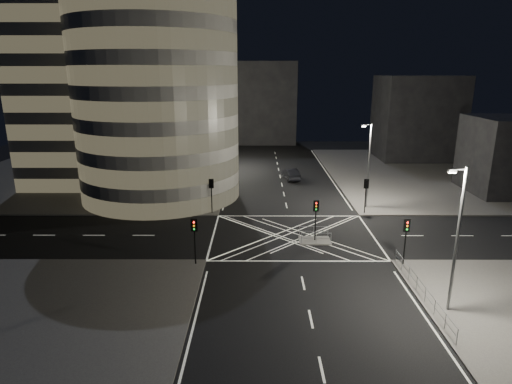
{
  "coord_description": "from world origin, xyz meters",
  "views": [
    {
      "loc": [
        -3.57,
        -40.05,
        15.88
      ],
      "look_at": [
        -3.72,
        5.46,
        3.0
      ],
      "focal_mm": 30.0,
      "sensor_mm": 36.0,
      "label": 1
    }
  ],
  "objects_px": {
    "traffic_signal_fl": "(211,189)",
    "traffic_signal_nr": "(406,233)",
    "traffic_signal_island": "(316,213)",
    "street_lamp_left_far": "(222,137)",
    "street_lamp_right_far": "(368,163)",
    "traffic_signal_fr": "(366,190)",
    "central_island": "(315,241)",
    "sedan": "(291,174)",
    "street_lamp_right_near": "(457,236)",
    "street_lamp_left_near": "(210,158)",
    "traffic_signal_nl": "(194,233)"
  },
  "relations": [
    {
      "from": "central_island",
      "to": "traffic_signal_island",
      "type": "height_order",
      "value": "traffic_signal_island"
    },
    {
      "from": "traffic_signal_fl",
      "to": "traffic_signal_nl",
      "type": "height_order",
      "value": "same"
    },
    {
      "from": "traffic_signal_fl",
      "to": "street_lamp_right_far",
      "type": "relative_size",
      "value": 0.4
    },
    {
      "from": "traffic_signal_nl",
      "to": "traffic_signal_nr",
      "type": "height_order",
      "value": "same"
    },
    {
      "from": "traffic_signal_fr",
      "to": "street_lamp_left_far",
      "type": "bearing_deg",
      "value": 128.17
    },
    {
      "from": "street_lamp_left_far",
      "to": "sedan",
      "type": "relative_size",
      "value": 1.96
    },
    {
      "from": "street_lamp_left_far",
      "to": "street_lamp_right_far",
      "type": "distance_m",
      "value": 28.23
    },
    {
      "from": "street_lamp_right_far",
      "to": "sedan",
      "type": "bearing_deg",
      "value": 119.18
    },
    {
      "from": "traffic_signal_fr",
      "to": "street_lamp_left_far",
      "type": "height_order",
      "value": "street_lamp_left_far"
    },
    {
      "from": "traffic_signal_nl",
      "to": "street_lamp_left_far",
      "type": "xyz_separation_m",
      "value": [
        -0.64,
        36.8,
        2.63
      ]
    },
    {
      "from": "street_lamp_right_far",
      "to": "traffic_signal_fr",
      "type": "bearing_deg",
      "value": -106.11
    },
    {
      "from": "street_lamp_right_far",
      "to": "sedan",
      "type": "height_order",
      "value": "street_lamp_right_far"
    },
    {
      "from": "street_lamp_right_far",
      "to": "sedan",
      "type": "xyz_separation_m",
      "value": [
        -7.94,
        14.21,
        -4.7
      ]
    },
    {
      "from": "street_lamp_left_far",
      "to": "traffic_signal_fr",
      "type": "bearing_deg",
      "value": -51.83
    },
    {
      "from": "traffic_signal_fl",
      "to": "traffic_signal_island",
      "type": "distance_m",
      "value": 13.62
    },
    {
      "from": "traffic_signal_nl",
      "to": "traffic_signal_fl",
      "type": "bearing_deg",
      "value": 90.0
    },
    {
      "from": "central_island",
      "to": "street_lamp_left_far",
      "type": "distance_m",
      "value": 33.95
    },
    {
      "from": "street_lamp_right_near",
      "to": "street_lamp_left_near",
      "type": "bearing_deg",
      "value": 125.97
    },
    {
      "from": "street_lamp_left_near",
      "to": "sedan",
      "type": "relative_size",
      "value": 1.96
    },
    {
      "from": "traffic_signal_fl",
      "to": "traffic_signal_nl",
      "type": "distance_m",
      "value": 13.6
    },
    {
      "from": "traffic_signal_nl",
      "to": "traffic_signal_fr",
      "type": "xyz_separation_m",
      "value": [
        17.6,
        13.6,
        0.0
      ]
    },
    {
      "from": "central_island",
      "to": "traffic_signal_fl",
      "type": "bearing_deg",
      "value": 142.46
    },
    {
      "from": "traffic_signal_fl",
      "to": "traffic_signal_island",
      "type": "relative_size",
      "value": 1.0
    },
    {
      "from": "traffic_signal_nr",
      "to": "street_lamp_right_near",
      "type": "bearing_deg",
      "value": -84.96
    },
    {
      "from": "traffic_signal_island",
      "to": "traffic_signal_fr",
      "type": "bearing_deg",
      "value": 50.67
    },
    {
      "from": "street_lamp_right_far",
      "to": "street_lamp_right_near",
      "type": "height_order",
      "value": "same"
    },
    {
      "from": "traffic_signal_nl",
      "to": "traffic_signal_nr",
      "type": "xyz_separation_m",
      "value": [
        17.6,
        0.0,
        0.0
      ]
    },
    {
      "from": "street_lamp_left_near",
      "to": "traffic_signal_fl",
      "type": "bearing_deg",
      "value": -83.03
    },
    {
      "from": "traffic_signal_fr",
      "to": "traffic_signal_nr",
      "type": "height_order",
      "value": "same"
    },
    {
      "from": "sedan",
      "to": "traffic_signal_fr",
      "type": "bearing_deg",
      "value": 103.14
    },
    {
      "from": "street_lamp_right_far",
      "to": "central_island",
      "type": "bearing_deg",
      "value": -125.3
    },
    {
      "from": "sedan",
      "to": "street_lamp_right_near",
      "type": "bearing_deg",
      "value": 91.2
    },
    {
      "from": "traffic_signal_nr",
      "to": "street_lamp_left_near",
      "type": "distance_m",
      "value": 26.32
    },
    {
      "from": "traffic_signal_nl",
      "to": "sedan",
      "type": "distance_m",
      "value": 31.8
    },
    {
      "from": "traffic_signal_nl",
      "to": "traffic_signal_nr",
      "type": "relative_size",
      "value": 1.0
    },
    {
      "from": "traffic_signal_island",
      "to": "street_lamp_left_far",
      "type": "relative_size",
      "value": 0.4
    },
    {
      "from": "traffic_signal_island",
      "to": "street_lamp_right_far",
      "type": "bearing_deg",
      "value": 54.7
    },
    {
      "from": "traffic_signal_fl",
      "to": "street_lamp_right_far",
      "type": "height_order",
      "value": "street_lamp_right_far"
    },
    {
      "from": "traffic_signal_fr",
      "to": "street_lamp_left_far",
      "type": "relative_size",
      "value": 0.4
    },
    {
      "from": "central_island",
      "to": "sedan",
      "type": "relative_size",
      "value": 0.59
    },
    {
      "from": "traffic_signal_fl",
      "to": "traffic_signal_nr",
      "type": "xyz_separation_m",
      "value": [
        17.6,
        -13.6,
        0.0
      ]
    },
    {
      "from": "traffic_signal_fl",
      "to": "street_lamp_left_near",
      "type": "relative_size",
      "value": 0.4
    },
    {
      "from": "central_island",
      "to": "traffic_signal_island",
      "type": "xyz_separation_m",
      "value": [
        0.0,
        0.0,
        2.84
      ]
    },
    {
      "from": "street_lamp_right_far",
      "to": "street_lamp_right_near",
      "type": "xyz_separation_m",
      "value": [
        0.0,
        -23.0,
        0.0
      ]
    },
    {
      "from": "traffic_signal_nr",
      "to": "sedan",
      "type": "relative_size",
      "value": 0.79
    },
    {
      "from": "street_lamp_left_near",
      "to": "street_lamp_right_near",
      "type": "height_order",
      "value": "same"
    },
    {
      "from": "street_lamp_left_near",
      "to": "street_lamp_left_far",
      "type": "xyz_separation_m",
      "value": [
        0.0,
        18.0,
        0.0
      ]
    },
    {
      "from": "traffic_signal_nl",
      "to": "traffic_signal_fr",
      "type": "height_order",
      "value": "same"
    },
    {
      "from": "street_lamp_right_near",
      "to": "traffic_signal_island",
      "type": "bearing_deg",
      "value": 120.75
    },
    {
      "from": "traffic_signal_nr",
      "to": "traffic_signal_island",
      "type": "distance_m",
      "value": 8.62
    }
  ]
}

